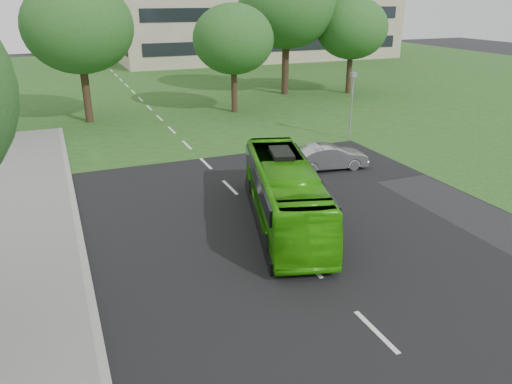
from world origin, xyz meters
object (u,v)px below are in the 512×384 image
bus (285,193)px  camera_pole (352,97)px  tree_park_e (352,28)px  tree_park_c (233,39)px  tree_park_d (287,6)px  tree_park_b (78,27)px  sedan (329,157)px

bus → camera_pole: 13.79m
tree_park_e → tree_park_c: bearing=-163.9°
tree_park_c → tree_park_d: (7.09, 5.59, 2.23)m
tree_park_e → bus: tree_park_e is taller
tree_park_d → tree_park_b: bearing=-165.3°
camera_pole → tree_park_b: bearing=136.3°
tree_park_b → camera_pole: 19.26m
sedan → camera_pole: (4.25, 4.75, 2.08)m
tree_park_c → tree_park_e: (12.84, 3.70, 0.32)m
sedan → camera_pole: camera_pole is taller
tree_park_c → bus: (-5.30, -20.46, -4.28)m
tree_park_b → tree_park_e: bearing=6.8°
tree_park_c → camera_pole: (4.08, -10.46, -2.83)m
bus → sedan: 7.36m
tree_park_c → bus: tree_park_c is taller
tree_park_c → camera_pole: tree_park_c is taller
sedan → tree_park_e: bearing=-26.7°
tree_park_d → tree_park_e: size_ratio=1.33×
tree_park_c → sedan: tree_park_c is taller
tree_park_c → camera_pole: 11.58m
tree_park_d → camera_pole: (-3.01, -16.05, -5.06)m
tree_park_c → tree_park_e: bearing=16.1°
tree_park_b → tree_park_e: (23.86, 2.86, -0.78)m
sedan → bus: bearing=143.5°
tree_park_c → sedan: size_ratio=2.04×
tree_park_d → bus: size_ratio=1.24×
tree_park_d → sedan: size_ratio=2.86×
tree_park_b → tree_park_c: bearing=-4.4°
tree_park_c → tree_park_b: bearing=175.6°
tree_park_c → tree_park_d: bearing=38.3°
tree_park_b → bus: size_ratio=1.07×
tree_park_e → camera_pole: 16.95m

